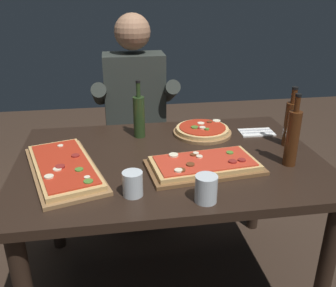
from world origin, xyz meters
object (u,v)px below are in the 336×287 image
at_px(diner_chair, 136,139).
at_px(pizza_rectangular_front, 204,165).
at_px(dining_table, 170,176).
at_px(tumbler_far_side, 133,185).
at_px(wine_bottle_dark, 293,137).
at_px(tumbler_near_camera, 206,190).
at_px(pizza_rectangular_left, 64,167).
at_px(seated_diner, 136,110).
at_px(vinegar_bottle_green, 290,123).
at_px(oil_bottle_amber, 139,116).
at_px(pizza_round_far, 202,131).

bearing_deg(diner_chair, pizza_rectangular_front, -76.82).
xyz_separation_m(dining_table, tumbler_far_side, (-0.19, -0.31, 0.14)).
height_order(wine_bottle_dark, tumbler_far_side, wine_bottle_dark).
bearing_deg(tumbler_near_camera, dining_table, 100.42).
relative_size(pizza_rectangular_left, tumbler_far_side, 6.35).
height_order(diner_chair, seated_diner, seated_diner).
xyz_separation_m(wine_bottle_dark, diner_chair, (-0.62, 1.01, -0.39)).
relative_size(tumbler_near_camera, seated_diner, 0.08).
relative_size(wine_bottle_dark, seated_diner, 0.24).
relative_size(pizza_rectangular_left, tumbler_near_camera, 5.91).
distance_m(pizza_rectangular_front, tumbler_far_side, 0.36).
bearing_deg(seated_diner, wine_bottle_dark, -55.19).
bearing_deg(tumbler_near_camera, seated_diner, 98.80).
distance_m(vinegar_bottle_green, tumbler_near_camera, 0.70).
bearing_deg(vinegar_bottle_green, pizza_rectangular_front, -158.30).
bearing_deg(pizza_rectangular_front, tumbler_near_camera, -102.83).
relative_size(pizza_rectangular_left, wine_bottle_dark, 1.89).
bearing_deg(oil_bottle_amber, pizza_rectangular_front, -59.69).
bearing_deg(seated_diner, pizza_rectangular_front, -75.09).
relative_size(pizza_rectangular_front, tumbler_far_side, 5.34).
distance_m(pizza_rectangular_left, pizza_round_far, 0.77).
height_order(dining_table, tumbler_near_camera, tumbler_near_camera).
distance_m(oil_bottle_amber, tumbler_far_side, 0.60).
bearing_deg(wine_bottle_dark, vinegar_bottle_green, 65.83).
bearing_deg(pizza_rectangular_left, oil_bottle_amber, 44.72).
xyz_separation_m(pizza_rectangular_front, seated_diner, (-0.23, 0.87, -0.02)).
height_order(pizza_rectangular_front, pizza_round_far, same).
height_order(oil_bottle_amber, tumbler_far_side, oil_bottle_amber).
bearing_deg(pizza_rectangular_front, pizza_round_far, 77.26).
distance_m(vinegar_bottle_green, seated_diner, 0.99).
bearing_deg(tumbler_near_camera, diner_chair, 97.96).
height_order(wine_bottle_dark, oil_bottle_amber, wine_bottle_dark).
height_order(tumbler_far_side, diner_chair, diner_chair).
distance_m(pizza_rectangular_front, vinegar_bottle_green, 0.52).
distance_m(tumbler_far_side, diner_chair, 1.20).
relative_size(tumbler_far_side, diner_chair, 0.11).
xyz_separation_m(pizza_rectangular_left, vinegar_bottle_green, (1.08, 0.12, 0.10)).
xyz_separation_m(pizza_round_far, oil_bottle_amber, (-0.34, 0.02, 0.10)).
height_order(vinegar_bottle_green, tumbler_far_side, vinegar_bottle_green).
distance_m(tumbler_far_side, seated_diner, 1.05).
distance_m(pizza_rectangular_front, diner_chair, 1.05).
height_order(dining_table, seated_diner, seated_diner).
relative_size(pizza_round_far, tumbler_near_camera, 3.00).
bearing_deg(vinegar_bottle_green, pizza_rectangular_left, -173.55).
relative_size(pizza_round_far, wine_bottle_dark, 0.96).
height_order(vinegar_bottle_green, seated_diner, seated_diner).
relative_size(tumbler_near_camera, tumbler_far_side, 1.07).
distance_m(pizza_round_far, oil_bottle_amber, 0.35).
height_order(pizza_rectangular_left, pizza_round_far, same).
distance_m(dining_table, seated_diner, 0.75).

